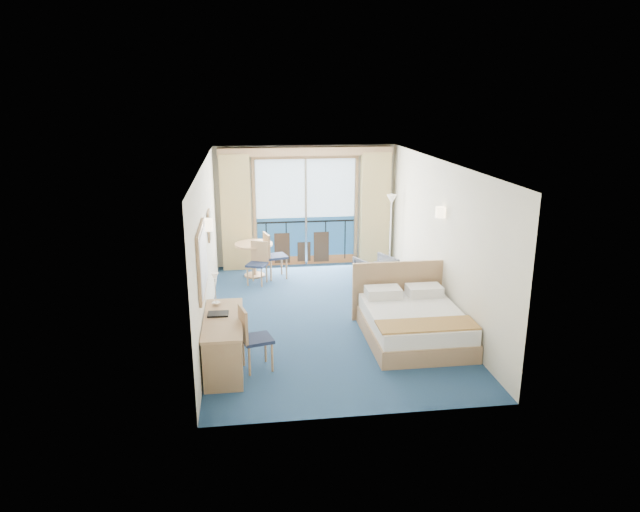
{
  "coord_description": "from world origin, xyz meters",
  "views": [
    {
      "loc": [
        -1.35,
        -9.28,
        3.8
      ],
      "look_at": [
        -0.08,
        0.2,
        1.05
      ],
      "focal_mm": 32.0,
      "sensor_mm": 36.0,
      "label": 1
    }
  ],
  "objects_px": {
    "floor_lamp": "(391,214)",
    "table_chair_b": "(258,260)",
    "nightstand": "(421,294)",
    "round_table": "(254,251)",
    "armchair": "(375,272)",
    "desk": "(223,353)",
    "desk_chair": "(251,335)",
    "bed": "(413,322)",
    "table_chair_a": "(272,253)"
  },
  "relations": [
    {
      "from": "bed",
      "to": "round_table",
      "type": "xyz_separation_m",
      "value": [
        -2.43,
        3.62,
        0.26
      ]
    },
    {
      "from": "bed",
      "to": "armchair",
      "type": "relative_size",
      "value": 2.77
    },
    {
      "from": "bed",
      "to": "table_chair_b",
      "type": "bearing_deg",
      "value": 127.01
    },
    {
      "from": "desk",
      "to": "table_chair_b",
      "type": "xyz_separation_m",
      "value": [
        0.59,
        4.12,
        0.08
      ]
    },
    {
      "from": "nightstand",
      "to": "round_table",
      "type": "bearing_deg",
      "value": 140.78
    },
    {
      "from": "bed",
      "to": "desk",
      "type": "xyz_separation_m",
      "value": [
        -2.95,
        -0.99,
        0.13
      ]
    },
    {
      "from": "desk",
      "to": "desk_chair",
      "type": "height_order",
      "value": "desk_chair"
    },
    {
      "from": "armchair",
      "to": "floor_lamp",
      "type": "distance_m",
      "value": 1.5
    },
    {
      "from": "bed",
      "to": "desk_chair",
      "type": "bearing_deg",
      "value": -164.26
    },
    {
      "from": "round_table",
      "to": "floor_lamp",
      "type": "bearing_deg",
      "value": -1.29
    },
    {
      "from": "armchair",
      "to": "table_chair_b",
      "type": "distance_m",
      "value": 2.41
    },
    {
      "from": "desk_chair",
      "to": "table_chair_a",
      "type": "xyz_separation_m",
      "value": [
        0.51,
        4.13,
        0.02
      ]
    },
    {
      "from": "floor_lamp",
      "to": "desk",
      "type": "bearing_deg",
      "value": -127.41
    },
    {
      "from": "armchair",
      "to": "floor_lamp",
      "type": "bearing_deg",
      "value": -143.15
    },
    {
      "from": "armchair",
      "to": "desk_chair",
      "type": "xyz_separation_m",
      "value": [
        -2.54,
        -3.28,
        0.22
      ]
    },
    {
      "from": "desk",
      "to": "table_chair_b",
      "type": "relative_size",
      "value": 1.82
    },
    {
      "from": "nightstand",
      "to": "desk",
      "type": "bearing_deg",
      "value": -147.52
    },
    {
      "from": "floor_lamp",
      "to": "table_chair_a",
      "type": "distance_m",
      "value": 2.69
    },
    {
      "from": "floor_lamp",
      "to": "table_chair_b",
      "type": "relative_size",
      "value": 1.96
    },
    {
      "from": "floor_lamp",
      "to": "round_table",
      "type": "relative_size",
      "value": 2.13
    },
    {
      "from": "table_chair_a",
      "to": "desk",
      "type": "bearing_deg",
      "value": 154.54
    },
    {
      "from": "desk_chair",
      "to": "armchair",
      "type": "bearing_deg",
      "value": -51.94
    },
    {
      "from": "desk",
      "to": "bed",
      "type": "bearing_deg",
      "value": 18.57
    },
    {
      "from": "bed",
      "to": "nightstand",
      "type": "distance_m",
      "value": 1.32
    },
    {
      "from": "desk_chair",
      "to": "table_chair_b",
      "type": "height_order",
      "value": "desk_chair"
    },
    {
      "from": "armchair",
      "to": "desk",
      "type": "xyz_separation_m",
      "value": [
        -2.93,
        -3.55,
        0.09
      ]
    },
    {
      "from": "bed",
      "to": "table_chair_b",
      "type": "height_order",
      "value": "bed"
    },
    {
      "from": "armchair",
      "to": "nightstand",
      "type": "bearing_deg",
      "value": 87.53
    },
    {
      "from": "bed",
      "to": "table_chair_a",
      "type": "relative_size",
      "value": 1.97
    },
    {
      "from": "desk",
      "to": "table_chair_a",
      "type": "relative_size",
      "value": 1.61
    },
    {
      "from": "bed",
      "to": "table_chair_a",
      "type": "distance_m",
      "value": 3.99
    },
    {
      "from": "armchair",
      "to": "table_chair_a",
      "type": "relative_size",
      "value": 0.71
    },
    {
      "from": "table_chair_a",
      "to": "table_chair_b",
      "type": "bearing_deg",
      "value": 118.6
    },
    {
      "from": "bed",
      "to": "floor_lamp",
      "type": "bearing_deg",
      "value": 81.6
    },
    {
      "from": "bed",
      "to": "desk",
      "type": "height_order",
      "value": "bed"
    },
    {
      "from": "bed",
      "to": "floor_lamp",
      "type": "relative_size",
      "value": 1.13
    },
    {
      "from": "round_table",
      "to": "table_chair_a",
      "type": "distance_m",
      "value": 0.43
    },
    {
      "from": "round_table",
      "to": "table_chair_b",
      "type": "xyz_separation_m",
      "value": [
        0.07,
        -0.49,
        -0.05
      ]
    },
    {
      "from": "round_table",
      "to": "bed",
      "type": "bearing_deg",
      "value": -56.1
    },
    {
      "from": "desk",
      "to": "table_chair_b",
      "type": "bearing_deg",
      "value": 81.83
    },
    {
      "from": "desk_chair",
      "to": "round_table",
      "type": "height_order",
      "value": "desk_chair"
    },
    {
      "from": "desk_chair",
      "to": "table_chair_b",
      "type": "xyz_separation_m",
      "value": [
        0.2,
        3.85,
        -0.04
      ]
    },
    {
      "from": "desk_chair",
      "to": "desk",
      "type": "bearing_deg",
      "value": 110.56
    },
    {
      "from": "nightstand",
      "to": "table_chair_b",
      "type": "distance_m",
      "value": 3.46
    },
    {
      "from": "table_chair_b",
      "to": "desk",
      "type": "bearing_deg",
      "value": -75.79
    },
    {
      "from": "armchair",
      "to": "table_chair_a",
      "type": "height_order",
      "value": "table_chair_a"
    },
    {
      "from": "bed",
      "to": "armchair",
      "type": "bearing_deg",
      "value": 90.52
    },
    {
      "from": "nightstand",
      "to": "desk",
      "type": "relative_size",
      "value": 0.38
    },
    {
      "from": "armchair",
      "to": "round_table",
      "type": "distance_m",
      "value": 2.64
    },
    {
      "from": "floor_lamp",
      "to": "nightstand",
      "type": "bearing_deg",
      "value": -90.25
    }
  ]
}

